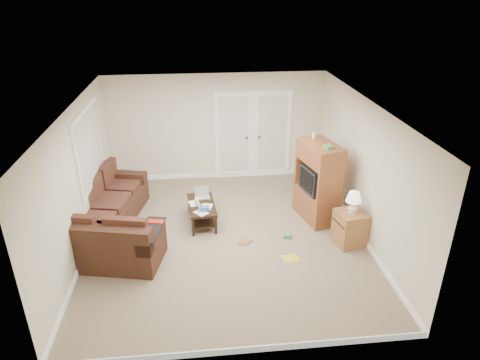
{
  "coord_description": "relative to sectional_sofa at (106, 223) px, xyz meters",
  "views": [
    {
      "loc": [
        -0.46,
        -6.75,
        4.36
      ],
      "look_at": [
        0.27,
        0.15,
        1.1
      ],
      "focal_mm": 32.0,
      "sensor_mm": 36.0,
      "label": 1
    }
  ],
  "objects": [
    {
      "name": "space_heater",
      "position": [
        4.24,
        2.0,
        -0.2
      ],
      "size": [
        0.11,
        0.09,
        0.27
      ],
      "primitive_type": "cube",
      "rotation": [
        0.0,
        0.0,
        -0.0
      ],
      "color": "white",
      "rests_on": "floor"
    },
    {
      "name": "french_doors",
      "position": [
        3.02,
        2.52,
        0.7
      ],
      "size": [
        1.8,
        0.05,
        2.13
      ],
      "color": "white",
      "rests_on": "floor"
    },
    {
      "name": "coffee_table",
      "position": [
        1.75,
        0.43,
        -0.11
      ],
      "size": [
        0.58,
        1.04,
        0.68
      ],
      "rotation": [
        0.0,
        0.0,
        0.08
      ],
      "color": "black",
      "rests_on": "floor"
    },
    {
      "name": "floor_magazine",
      "position": [
        3.23,
        -0.97,
        -0.33
      ],
      "size": [
        0.31,
        0.26,
        0.01
      ],
      "primitive_type": "cube",
      "rotation": [
        0.0,
        0.0,
        0.17
      ],
      "color": "gold",
      "rests_on": "floor"
    },
    {
      "name": "wall_left",
      "position": [
        -0.33,
        -0.19,
        0.91
      ],
      "size": [
        0.02,
        5.5,
        2.5
      ],
      "primitive_type": "cube",
      "color": "silver",
      "rests_on": "floor"
    },
    {
      "name": "side_cabinet",
      "position": [
        4.37,
        -0.61,
        0.04
      ],
      "size": [
        0.57,
        0.57,
        1.04
      ],
      "rotation": [
        0.0,
        0.0,
        0.19
      ],
      "color": "#A56B3C",
      "rests_on": "floor"
    },
    {
      "name": "window_left",
      "position": [
        -0.29,
        0.81,
        1.21
      ],
      "size": [
        0.05,
        1.92,
        1.42
      ],
      "color": "white",
      "rests_on": "wall_left"
    },
    {
      "name": "wall_front",
      "position": [
        2.17,
        -2.94,
        0.91
      ],
      "size": [
        5.0,
        0.02,
        2.5
      ],
      "primitive_type": "cube",
      "color": "silver",
      "rests_on": "floor"
    },
    {
      "name": "sectional_sofa",
      "position": [
        0.0,
        0.0,
        0.0
      ],
      "size": [
        2.0,
        3.11,
        0.86
      ],
      "rotation": [
        0.0,
        0.0,
        -0.22
      ],
      "color": "#412519",
      "rests_on": "floor"
    },
    {
      "name": "baseboards",
      "position": [
        2.17,
        -0.19,
        -0.29
      ],
      "size": [
        5.0,
        5.5,
        0.1
      ],
      "primitive_type": null,
      "color": "white",
      "rests_on": "floor"
    },
    {
      "name": "floor_book",
      "position": [
        2.45,
        -0.33,
        -0.33
      ],
      "size": [
        0.28,
        0.28,
        0.02
      ],
      "primitive_type": "imported",
      "rotation": [
        0.0,
        0.0,
        -0.73
      ],
      "color": "brown",
      "rests_on": "floor"
    },
    {
      "name": "ceiling",
      "position": [
        2.17,
        -0.19,
        2.16
      ],
      "size": [
        5.0,
        5.5,
        0.02
      ],
      "primitive_type": "cube",
      "color": "white",
      "rests_on": "wall_back"
    },
    {
      "name": "wall_back",
      "position": [
        2.17,
        2.56,
        0.91
      ],
      "size": [
        5.0,
        0.02,
        2.5
      ],
      "primitive_type": "cube",
      "color": "silver",
      "rests_on": "floor"
    },
    {
      "name": "wall_right",
      "position": [
        4.67,
        -0.19,
        0.91
      ],
      "size": [
        0.02,
        5.5,
        2.5
      ],
      "primitive_type": "cube",
      "color": "silver",
      "rests_on": "floor"
    },
    {
      "name": "floor_greenbox",
      "position": [
        3.31,
        -0.29,
        -0.3
      ],
      "size": [
        0.17,
        0.2,
        0.07
      ],
      "primitive_type": "cube",
      "rotation": [
        0.0,
        0.0,
        -0.22
      ],
      "color": "#429152",
      "rests_on": "floor"
    },
    {
      "name": "tv_armoire",
      "position": [
        4.02,
        0.37,
        0.46
      ],
      "size": [
        0.76,
        1.09,
        1.7
      ],
      "rotation": [
        0.0,
        0.0,
        0.23
      ],
      "color": "brown",
      "rests_on": "floor"
    },
    {
      "name": "floor",
      "position": [
        2.17,
        -0.19,
        -0.34
      ],
      "size": [
        5.5,
        5.5,
        0.0
      ],
      "primitive_type": "plane",
      "color": "gray",
      "rests_on": "ground"
    }
  ]
}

